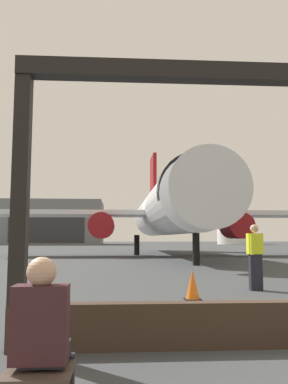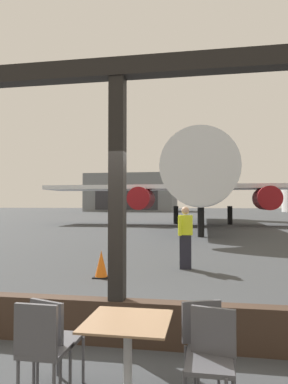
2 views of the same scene
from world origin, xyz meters
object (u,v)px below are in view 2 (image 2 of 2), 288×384
Objects in this scene: cafe_chair_aisle_left at (211,352)px; airplane at (202,184)px; dining_table at (128,355)px; ground_crew_worker at (185,237)px; cafe_chair_aisle_right at (206,340)px; distant_hangar at (133,193)px; cafe_chair_window_left at (54,335)px; traffic_cone at (101,265)px; cafe_chair_window_right at (41,344)px.

airplane reaches higher than cafe_chair_aisle_left.
dining_table is 6.76m from ground_crew_worker.
cafe_chair_aisle_right is 0.04× the size of distant_hangar.
airplane reaches higher than cafe_chair_window_left.
airplane is at bearing 90.58° from cafe_chair_aisle_left.
cafe_chair_window_left is 1.03× the size of cafe_chair_aisle_right.
airplane is (0.48, 27.54, 3.14)m from dining_table.
cafe_chair_aisle_right is at bearing -77.94° from distant_hangar.
airplane is 44.85× the size of traffic_cone.
cafe_chair_window_left is 5.24m from traffic_cone.
distant_hangar is at bearing 102.65° from ground_crew_worker.
traffic_cone is (-1.98, -1.53, -0.58)m from ground_crew_worker.
cafe_chair_aisle_left is 87.36m from distant_hangar.
traffic_cone is at bearing 109.29° from dining_table.
cafe_chair_aisle_right is (0.71, 0.23, 0.09)m from dining_table.
cafe_chair_aisle_right is 5.58m from traffic_cone.
distant_hangar is at bearing 101.05° from traffic_cone.
airplane is at bearing 84.13° from traffic_cone.
cafe_chair_window_right reaches higher than cafe_chair_aisle_right.
distant_hangar is at bearing 101.09° from cafe_chair_window_left.
traffic_cone is 0.03× the size of distant_hangar.
cafe_chair_window_right reaches higher than cafe_chair_window_left.
cafe_chair_window_left is 1.00× the size of cafe_chair_aisle_left.
ground_crew_worker is (-0.55, 6.51, 0.38)m from cafe_chair_aisle_right.
cafe_chair_aisle_left is 0.03× the size of airplane.
cafe_chair_window_right is at bearing -162.08° from cafe_chair_aisle_right.
cafe_chair_window_right is 1.50m from cafe_chair_aisle_left.
airplane is at bearing 87.42° from cafe_chair_window_left.
ground_crew_worker is (-0.59, 6.81, 0.37)m from cafe_chair_aisle_left.
dining_table is 0.04× the size of distant_hangar.
cafe_chair_window_right is 1.06× the size of cafe_chair_aisle_left.
cafe_chair_window_right is 27.96m from airplane.
traffic_cone is (-2.53, 4.97, -0.20)m from cafe_chair_aisle_right.
distant_hangar is (-16.70, 85.19, 4.06)m from cafe_chair_window_left.
cafe_chair_aisle_right is (-0.05, 0.30, -0.02)m from cafe_chair_aisle_left.
dining_table is 0.82× the size of cafe_chair_window_right.
ground_crew_worker is 2.61× the size of traffic_cone.
traffic_cone is (-1.06, 5.13, -0.22)m from cafe_chair_window_left.
cafe_chair_window_left is at bearing -174.16° from cafe_chair_aisle_right.
cafe_chair_window_left reaches higher than cafe_chair_aisle_right.
airplane is (1.24, 27.46, 3.03)m from cafe_chair_window_left.
cafe_chair_window_right is 87.22m from distant_hangar.
cafe_chair_aisle_right is 0.03× the size of airplane.
cafe_chair_window_right is (0.02, -0.32, 0.03)m from cafe_chair_window_left.
cafe_chair_window_left is 86.90m from distant_hangar.
dining_table is 0.75m from cafe_chair_aisle_right.
distant_hangar reaches higher than cafe_chair_aisle_right.
cafe_chair_window_left is 27.65m from airplane.
dining_table is 0.77m from cafe_chair_window_left.
dining_table is 0.03× the size of airplane.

